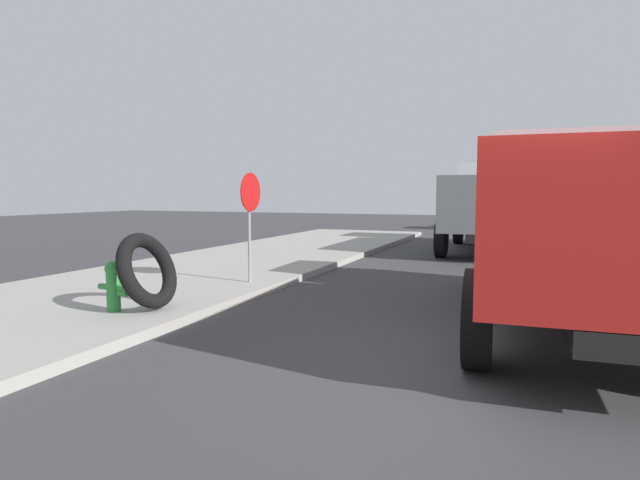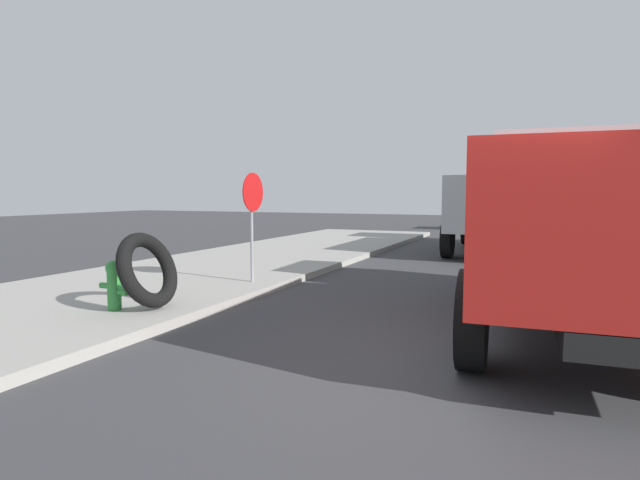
{
  "view_description": "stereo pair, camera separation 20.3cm",
  "coord_description": "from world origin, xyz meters",
  "px_view_note": "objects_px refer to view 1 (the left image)",
  "views": [
    {
      "loc": [
        -5.81,
        -0.58,
        1.92
      ],
      "look_at": [
        2.09,
        2.59,
        1.15
      ],
      "focal_mm": 29.47,
      "sensor_mm": 36.0,
      "label": 1
    },
    {
      "loc": [
        -5.73,
        -0.77,
        1.92
      ],
      "look_at": [
        2.09,
        2.59,
        1.15
      ],
      "focal_mm": 29.47,
      "sensor_mm": 36.0,
      "label": 2
    }
  ],
  "objects_px": {
    "dump_truck_gray": "(491,202)",
    "dump_truck_green": "(543,197)",
    "stop_sign": "(250,207)",
    "fire_hydrant": "(114,285)",
    "loose_tire": "(148,270)",
    "dump_truck_red": "(579,214)",
    "dump_truck_yellow": "(530,199)"
  },
  "relations": [
    {
      "from": "dump_truck_gray",
      "to": "dump_truck_green",
      "type": "bearing_deg",
      "value": -5.3
    },
    {
      "from": "dump_truck_gray",
      "to": "stop_sign",
      "type": "bearing_deg",
      "value": 157.01
    },
    {
      "from": "fire_hydrant",
      "to": "dump_truck_green",
      "type": "bearing_deg",
      "value": -10.88
    },
    {
      "from": "stop_sign",
      "to": "dump_truck_gray",
      "type": "bearing_deg",
      "value": -22.99
    },
    {
      "from": "loose_tire",
      "to": "dump_truck_green",
      "type": "bearing_deg",
      "value": -10.31
    },
    {
      "from": "dump_truck_gray",
      "to": "fire_hydrant",
      "type": "bearing_deg",
      "value": 159.67
    },
    {
      "from": "loose_tire",
      "to": "dump_truck_gray",
      "type": "distance_m",
      "value": 12.65
    },
    {
      "from": "fire_hydrant",
      "to": "loose_tire",
      "type": "bearing_deg",
      "value": -54.95
    },
    {
      "from": "fire_hydrant",
      "to": "loose_tire",
      "type": "xyz_separation_m",
      "value": [
        0.28,
        -0.4,
        0.2
      ]
    },
    {
      "from": "dump_truck_green",
      "to": "loose_tire",
      "type": "bearing_deg",
      "value": 169.69
    },
    {
      "from": "dump_truck_red",
      "to": "fire_hydrant",
      "type": "bearing_deg",
      "value": 110.26
    },
    {
      "from": "dump_truck_gray",
      "to": "dump_truck_yellow",
      "type": "distance_m",
      "value": 12.12
    },
    {
      "from": "dump_truck_yellow",
      "to": "dump_truck_green",
      "type": "relative_size",
      "value": 1.0
    },
    {
      "from": "fire_hydrant",
      "to": "dump_truck_green",
      "type": "height_order",
      "value": "dump_truck_green"
    },
    {
      "from": "stop_sign",
      "to": "dump_truck_red",
      "type": "relative_size",
      "value": 0.3
    },
    {
      "from": "stop_sign",
      "to": "dump_truck_gray",
      "type": "distance_m",
      "value": 9.98
    },
    {
      "from": "fire_hydrant",
      "to": "stop_sign",
      "type": "relative_size",
      "value": 0.35
    },
    {
      "from": "fire_hydrant",
      "to": "dump_truck_yellow",
      "type": "distance_m",
      "value": 24.96
    },
    {
      "from": "fire_hydrant",
      "to": "dump_truck_red",
      "type": "bearing_deg",
      "value": -69.74
    },
    {
      "from": "dump_truck_green",
      "to": "dump_truck_red",
      "type": "bearing_deg",
      "value": 179.71
    },
    {
      "from": "stop_sign",
      "to": "dump_truck_green",
      "type": "bearing_deg",
      "value": -10.8
    },
    {
      "from": "dump_truck_yellow",
      "to": "fire_hydrant",
      "type": "bearing_deg",
      "value": 166.76
    },
    {
      "from": "stop_sign",
      "to": "dump_truck_red",
      "type": "distance_m",
      "value": 5.81
    },
    {
      "from": "loose_tire",
      "to": "dump_truck_red",
      "type": "height_order",
      "value": "dump_truck_red"
    },
    {
      "from": "dump_truck_gray",
      "to": "dump_truck_yellow",
      "type": "height_order",
      "value": "same"
    },
    {
      "from": "fire_hydrant",
      "to": "loose_tire",
      "type": "height_order",
      "value": "loose_tire"
    },
    {
      "from": "stop_sign",
      "to": "dump_truck_yellow",
      "type": "distance_m",
      "value": 21.85
    },
    {
      "from": "loose_tire",
      "to": "dump_truck_gray",
      "type": "xyz_separation_m",
      "value": [
        11.93,
        -4.12,
        0.86
      ]
    },
    {
      "from": "loose_tire",
      "to": "dump_truck_gray",
      "type": "relative_size",
      "value": 0.17
    },
    {
      "from": "dump_truck_red",
      "to": "dump_truck_gray",
      "type": "bearing_deg",
      "value": 10.77
    },
    {
      "from": "loose_tire",
      "to": "dump_truck_green",
      "type": "distance_m",
      "value": 34.41
    },
    {
      "from": "fire_hydrant",
      "to": "dump_truck_gray",
      "type": "relative_size",
      "value": 0.11
    }
  ]
}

